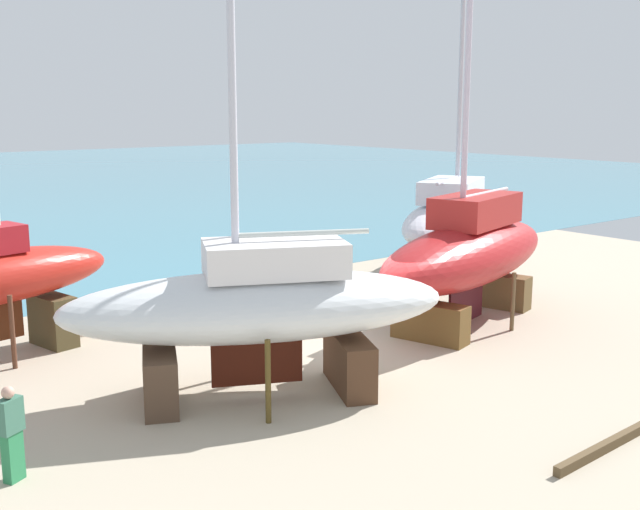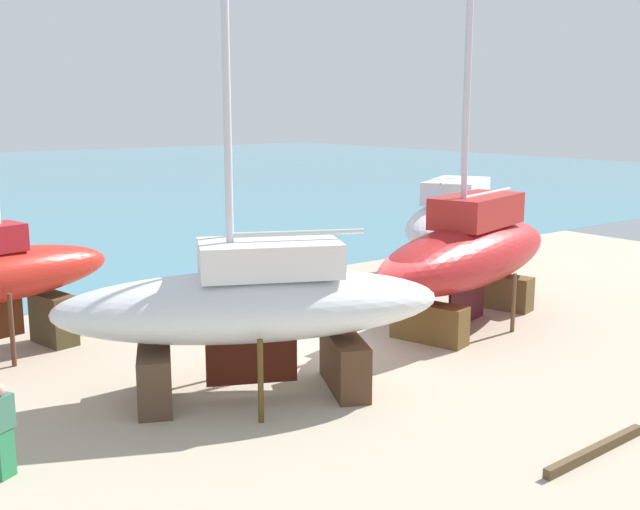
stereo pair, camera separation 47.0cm
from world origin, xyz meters
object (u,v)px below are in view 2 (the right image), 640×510
Objects in this scene: sailboat_mid_port at (252,305)px; worker at (2,429)px; sailboat_small_center at (469,253)px; sailboat_far_slipway at (458,218)px.

sailboat_mid_port is 8.16× the size of worker.
sailboat_small_center reaches higher than worker.
sailboat_far_slipway is 9.36× the size of worker.
worker is at bearing -8.29° from sailboat_small_center.
sailboat_mid_port is at bearing -8.13° from sailboat_small_center.
sailboat_small_center is at bearing -146.91° from sailboat_mid_port.
sailboat_mid_port is at bearing 176.55° from sailboat_far_slipway.
sailboat_far_slipway is at bearing 82.02° from worker.
sailboat_mid_port is at bearing 68.20° from worker.
worker is (-13.75, -1.80, -1.25)m from sailboat_small_center.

